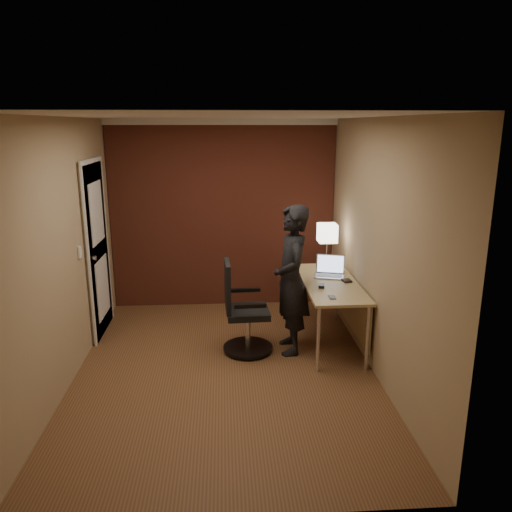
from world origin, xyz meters
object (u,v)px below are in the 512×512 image
at_px(laptop, 330,270).
at_px(mouse, 321,286).
at_px(desk, 336,292).
at_px(desk_lamp, 327,234).
at_px(phone, 332,297).
at_px(person, 291,280).
at_px(wallet, 347,281).
at_px(office_chair, 242,313).

distance_m(laptop, mouse, 0.46).
xyz_separation_m(desk, mouse, (-0.21, -0.19, 0.14)).
distance_m(desk_lamp, phone, 1.21).
xyz_separation_m(desk_lamp, person, (-0.54, -0.77, -0.33)).
distance_m(desk, desk_lamp, 0.81).
bearing_deg(person, wallet, 101.46).
bearing_deg(mouse, desk_lamp, 83.42).
bearing_deg(laptop, phone, -99.93).
height_order(desk_lamp, office_chair, desk_lamp).
bearing_deg(wallet, phone, -118.16).
bearing_deg(desk_lamp, desk, -90.55).
distance_m(desk_lamp, wallet, 0.74).
bearing_deg(desk, office_chair, -170.67).
bearing_deg(wallet, office_chair, -172.10).
xyz_separation_m(desk, phone, (-0.16, -0.53, 0.13)).
height_order(desk_lamp, laptop, desk_lamp).
relative_size(desk, laptop, 3.87).
height_order(phone, person, person).
xyz_separation_m(mouse, wallet, (0.32, 0.18, -0.01)).
relative_size(phone, wallet, 1.05).
bearing_deg(phone, person, 138.78).
distance_m(phone, office_chair, 1.01).
xyz_separation_m(mouse, person, (-0.32, 0.02, 0.07)).
bearing_deg(phone, mouse, 100.56).
bearing_deg(laptop, desk_lamp, 84.69).
bearing_deg(mouse, person, -175.08).
distance_m(desk, laptop, 0.30).
bearing_deg(laptop, wallet, -59.69).
bearing_deg(laptop, mouse, -112.95).
bearing_deg(office_chair, phone, -21.23).
relative_size(desk, wallet, 13.64).
bearing_deg(person, laptop, 126.32).
relative_size(laptop, office_chair, 0.39).
bearing_deg(laptop, office_chair, -158.53).
relative_size(desk, office_chair, 1.49).
height_order(phone, wallet, wallet).
distance_m(desk, wallet, 0.18).
bearing_deg(desk, wallet, -5.71).
xyz_separation_m(desk_lamp, laptop, (-0.03, -0.37, -0.35)).
distance_m(laptop, office_chair, 1.17).
bearing_deg(mouse, office_chair, -172.65).
height_order(mouse, wallet, mouse).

